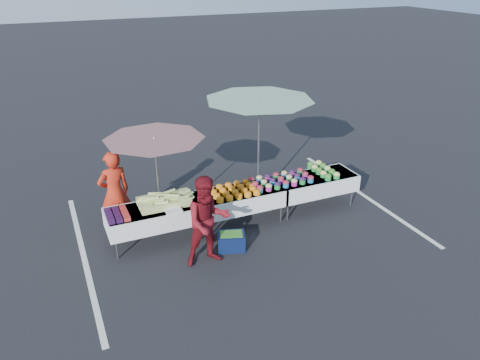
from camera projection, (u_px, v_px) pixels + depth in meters
name	position (u px, v px, depth m)	size (l,w,h in m)	color
ground	(240.00, 223.00, 9.93)	(80.00, 80.00, 0.00)	black
stripe_left	(84.00, 257.00, 8.76)	(0.10, 5.00, 0.00)	silver
stripe_right	(363.00, 195.00, 11.09)	(0.10, 5.00, 0.00)	silver
table_left	(155.00, 215.00, 9.03)	(1.86, 0.81, 0.75)	white
table_center	(240.00, 198.00, 9.68)	(1.86, 0.81, 0.75)	white
table_right	(314.00, 183.00, 10.34)	(1.86, 0.81, 0.75)	white
berry_punnets	(117.00, 215.00, 8.63)	(0.40, 0.54, 0.08)	black
corn_pile	(166.00, 200.00, 9.05)	(1.16, 0.57, 0.26)	#A5C263
plastic_bags	(174.00, 211.00, 8.81)	(0.30, 0.25, 0.05)	white
carrot_bowls	(233.00, 190.00, 9.53)	(0.95, 0.69, 0.11)	orange
potato_cups	(281.00, 180.00, 9.92)	(1.34, 0.58, 0.16)	#206299
bean_baskets	(323.00, 170.00, 10.40)	(0.36, 0.86, 0.15)	#20823A
vendor	(115.00, 193.00, 9.27)	(0.64, 0.42, 1.75)	red
customer	(208.00, 221.00, 8.29)	(0.83, 0.65, 1.71)	maroon
umbrella_left	(155.00, 147.00, 8.96)	(2.46, 2.46, 2.00)	black
umbrella_right	(259.00, 109.00, 9.95)	(2.59, 2.59, 2.41)	black
storage_bin	(231.00, 241.00, 8.96)	(0.61, 0.52, 0.34)	#0B173B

